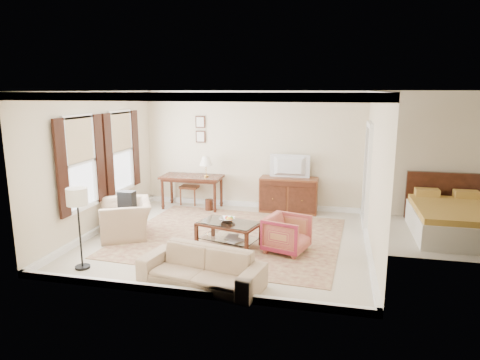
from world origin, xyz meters
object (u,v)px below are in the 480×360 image
at_px(tv, 289,159).
at_px(club_armchair, 126,213).
at_px(sideboard, 289,195).
at_px(writing_desk, 192,180).
at_px(sofa, 201,262).
at_px(coffee_table, 229,228).
at_px(striped_armchair, 287,232).

distance_m(tv, club_armchair, 3.97).
height_order(sideboard, club_armchair, club_armchair).
bearing_deg(sideboard, writing_desk, -175.68).
distance_m(writing_desk, sofa, 4.40).
bearing_deg(sofa, club_armchair, 152.16).
xyz_separation_m(tv, coffee_table, (-0.84, -2.56, -0.94)).
xyz_separation_m(writing_desk, tv, (2.40, 0.16, 0.59)).
height_order(coffee_table, club_armchair, club_armchair).
relative_size(sideboard, sofa, 0.72).
relative_size(club_armchair, sofa, 0.59).
relative_size(coffee_table, sofa, 0.66).
distance_m(writing_desk, club_armchair, 2.39).
xyz_separation_m(writing_desk, striped_armchair, (2.67, -2.43, -0.34)).
height_order(striped_armchair, club_armchair, club_armchair).
relative_size(writing_desk, striped_armchair, 2.02).
bearing_deg(striped_armchair, sideboard, 22.51).
bearing_deg(tv, coffee_table, 71.93).
bearing_deg(club_armchair, tv, 100.77).
xyz_separation_m(writing_desk, coffee_table, (1.56, -2.40, -0.35)).
height_order(writing_desk, sideboard, sideboard).
relative_size(striped_armchair, sofa, 0.39).
height_order(tv, sofa, tv).
bearing_deg(sofa, sideboard, 90.65).
bearing_deg(club_armchair, writing_desk, 136.58).
distance_m(sideboard, striped_armchair, 2.63).
xyz_separation_m(coffee_table, striped_armchair, (1.11, -0.03, 0.01)).
distance_m(striped_armchair, club_armchair, 3.29).
xyz_separation_m(tv, sofa, (-0.83, -4.25, -0.93)).
distance_m(tv, striped_armchair, 2.77).
relative_size(coffee_table, striped_armchair, 1.69).
distance_m(writing_desk, sideboard, 2.42).
xyz_separation_m(sideboard, sofa, (-0.83, -4.27, -0.05)).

